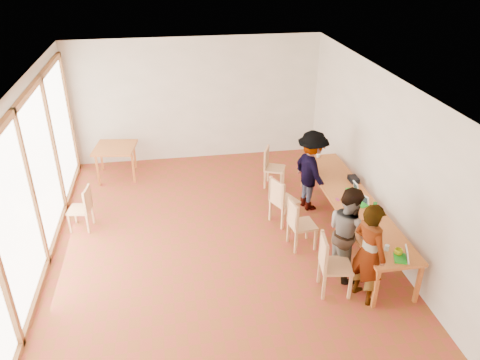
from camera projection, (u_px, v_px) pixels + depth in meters
name	position (u px, v px, depth m)	size (l,w,h in m)	color
ground	(217.00, 247.00, 8.49)	(8.00, 8.00, 0.00)	#9F3B26
wall_back	(196.00, 100.00, 11.29)	(6.00, 0.10, 3.00)	silver
wall_right	(385.00, 161.00, 8.23)	(0.10, 8.00, 3.00)	silver
window_wall	(29.00, 187.00, 7.38)	(0.10, 8.00, 3.00)	white
ceiling	(213.00, 85.00, 7.09)	(6.00, 8.00, 0.04)	white
communal_table	(352.00, 202.00, 8.55)	(0.80, 4.00, 0.75)	orange
side_table	(115.00, 150.00, 10.70)	(0.90, 0.90, 0.75)	orange
chair_near	(330.00, 259.00, 7.18)	(0.53, 0.53, 0.54)	#E2AB71
chair_mid	(298.00, 220.00, 8.25)	(0.48, 0.48, 0.50)	#E2AB71
chair_far	(281.00, 197.00, 8.94)	(0.60, 0.60, 0.52)	#E2AB71
chair_empty	(270.00, 163.00, 10.35)	(0.56, 0.56, 0.48)	#E2AB71
chair_spare	(84.00, 204.00, 8.81)	(0.46, 0.46, 0.46)	#E2AB71
person_near	(369.00, 253.00, 6.95)	(0.61, 0.40, 1.67)	gray
person_mid	(348.00, 232.00, 7.50)	(0.78, 0.61, 1.60)	gray
person_far	(312.00, 171.00, 9.38)	(1.08, 0.62, 1.68)	gray
laptop_near	(404.00, 256.00, 6.93)	(0.28, 0.30, 0.21)	green
laptop_mid	(363.00, 202.00, 8.36)	(0.25, 0.27, 0.18)	green
laptop_far	(354.00, 189.00, 8.78)	(0.20, 0.23, 0.19)	green
yellow_mug	(398.00, 252.00, 7.03)	(0.13, 0.13, 0.10)	yellow
green_bottle	(374.00, 210.00, 7.95)	(0.07, 0.07, 0.28)	#14681B
clear_glass	(387.00, 248.00, 7.14)	(0.07, 0.07, 0.09)	silver
condiment_cup	(318.00, 156.00, 10.16)	(0.08, 0.08, 0.06)	white
pink_phone	(338.00, 199.00, 8.52)	(0.05, 0.10, 0.01)	#BE2A73
black_pouch	(354.00, 179.00, 9.15)	(0.16, 0.26, 0.09)	black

